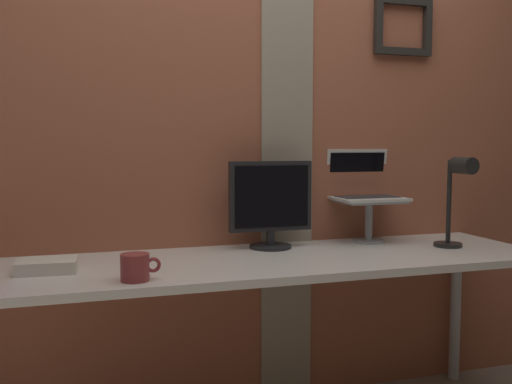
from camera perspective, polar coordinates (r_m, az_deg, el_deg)
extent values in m
cube|color=#9E563D|center=(2.57, -0.88, 5.67)|extent=(3.29, 0.12, 2.41)
cube|color=gray|center=(2.56, 3.10, 5.66)|extent=(0.24, 0.01, 2.41)
cube|color=black|center=(2.87, 14.50, 17.91)|extent=(0.29, 0.03, 0.03)
cube|color=black|center=(2.83, 14.40, 13.38)|extent=(0.29, 0.03, 0.03)
cube|color=black|center=(2.78, 12.08, 15.97)|extent=(0.03, 0.03, 0.20)
cube|color=black|center=(2.92, 16.70, 15.35)|extent=(0.03, 0.03, 0.20)
cube|color=silver|center=(2.24, 0.78, -6.98)|extent=(2.29, 0.64, 0.03)
cylinder|color=#B2B2B7|center=(3.05, 19.23, -11.04)|extent=(0.05, 0.05, 0.69)
cylinder|color=black|center=(2.45, 1.44, -5.44)|extent=(0.18, 0.18, 0.01)
cylinder|color=black|center=(2.44, 1.45, -4.59)|extent=(0.04, 0.04, 0.06)
cube|color=black|center=(2.42, 1.45, -0.41)|extent=(0.36, 0.04, 0.30)
cube|color=black|center=(2.40, 1.61, -0.45)|extent=(0.32, 0.00, 0.26)
cylinder|color=gray|center=(2.64, 11.13, -4.79)|extent=(0.14, 0.14, 0.01)
cylinder|color=gray|center=(2.62, 11.16, -2.84)|extent=(0.03, 0.03, 0.17)
cube|color=gray|center=(2.61, 11.20, -0.90)|extent=(0.28, 0.22, 0.01)
cube|color=silver|center=(2.61, 11.20, -0.66)|extent=(0.31, 0.22, 0.01)
cube|color=#2D2D30|center=(2.63, 11.01, -0.46)|extent=(0.27, 0.13, 0.00)
cube|color=silver|center=(2.72, 9.93, 1.97)|extent=(0.31, 0.03, 0.21)
cube|color=black|center=(2.71, 10.00, 1.94)|extent=(0.28, 0.02, 0.18)
cylinder|color=black|center=(2.62, 18.54, -4.99)|extent=(0.12, 0.12, 0.02)
cylinder|color=black|center=(2.59, 18.65, -0.92)|extent=(0.02, 0.02, 0.36)
cylinder|color=black|center=(2.51, 19.96, 2.49)|extent=(0.07, 0.11, 0.07)
cylinder|color=maroon|center=(1.91, -11.96, -7.35)|extent=(0.09, 0.09, 0.09)
torus|color=maroon|center=(1.92, -10.19, -7.15)|extent=(0.05, 0.01, 0.05)
cube|color=silver|center=(2.12, -20.08, -6.91)|extent=(0.21, 0.15, 0.04)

